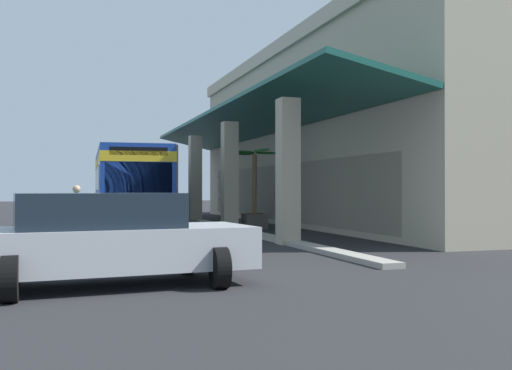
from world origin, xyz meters
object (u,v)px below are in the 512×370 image
object	(u,v)px
transit_bus	(128,182)
parked_sedan_silver	(108,239)
potted_palm	(255,208)
pedestrian	(77,211)

from	to	relation	value
transit_bus	parked_sedan_silver	world-z (taller)	transit_bus
transit_bus	potted_palm	bearing A→B (deg)	44.62
transit_bus	pedestrian	distance (m)	8.89
transit_bus	pedestrian	world-z (taller)	transit_bus
transit_bus	parked_sedan_silver	bearing A→B (deg)	-6.91
pedestrian	parked_sedan_silver	bearing A→B (deg)	2.21
parked_sedan_silver	pedestrian	bearing A→B (deg)	-177.79
pedestrian	potted_palm	world-z (taller)	potted_palm
parked_sedan_silver	pedestrian	world-z (taller)	pedestrian
transit_bus	parked_sedan_silver	distance (m)	16.58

